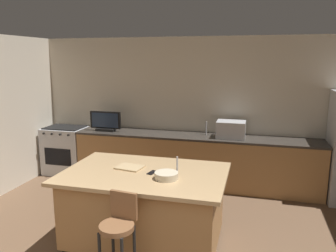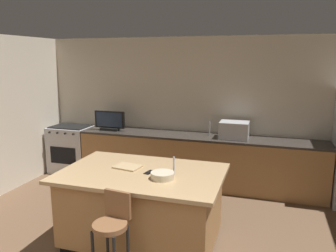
% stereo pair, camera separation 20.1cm
% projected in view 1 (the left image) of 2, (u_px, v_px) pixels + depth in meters
% --- Properties ---
extents(wall_back, '(6.60, 0.12, 2.63)m').
position_uv_depth(wall_back, '(200.00, 110.00, 6.13)').
color(wall_back, beige).
rests_on(wall_back, ground_plane).
extents(counter_back, '(4.33, 0.62, 0.92)m').
position_uv_depth(counter_back, '(194.00, 160.00, 5.95)').
color(counter_back, '#9E7042').
rests_on(counter_back, ground_plane).
extents(kitchen_island, '(1.93, 1.26, 0.92)m').
position_uv_depth(kitchen_island, '(145.00, 207.00, 4.04)').
color(kitchen_island, black).
rests_on(kitchen_island, ground_plane).
extents(range_oven, '(0.79, 0.63, 0.94)m').
position_uv_depth(range_oven, '(66.00, 150.00, 6.59)').
color(range_oven, '#B7BABF').
rests_on(range_oven, ground_plane).
extents(microwave, '(0.48, 0.36, 0.29)m').
position_uv_depth(microwave, '(231.00, 129.00, 5.67)').
color(microwave, '#B7BABF').
rests_on(microwave, counter_back).
extents(tv_monitor, '(0.59, 0.16, 0.37)m').
position_uv_depth(tv_monitor, '(106.00, 122.00, 6.19)').
color(tv_monitor, black).
rests_on(tv_monitor, counter_back).
extents(sink_faucet_back, '(0.02, 0.02, 0.24)m').
position_uv_depth(sink_faucet_back, '(206.00, 128.00, 5.88)').
color(sink_faucet_back, '#B2B2B7').
rests_on(sink_faucet_back, counter_back).
extents(sink_faucet_island, '(0.02, 0.02, 0.22)m').
position_uv_depth(sink_faucet_island, '(177.00, 166.00, 3.83)').
color(sink_faucet_island, '#B2B2B7').
rests_on(sink_faucet_island, kitchen_island).
extents(bar_stool_center, '(0.34, 0.35, 0.96)m').
position_uv_depth(bar_stool_center, '(119.00, 233.00, 3.25)').
color(bar_stool_center, brown).
rests_on(bar_stool_center, ground_plane).
extents(fruit_bowl, '(0.27, 0.27, 0.08)m').
position_uv_depth(fruit_bowl, '(166.00, 176.00, 3.72)').
color(fruit_bowl, beige).
rests_on(fruit_bowl, kitchen_island).
extents(cell_phone, '(0.10, 0.16, 0.01)m').
position_uv_depth(cell_phone, '(152.00, 172.00, 3.92)').
color(cell_phone, black).
rests_on(cell_phone, kitchen_island).
extents(tv_remote, '(0.10, 0.18, 0.02)m').
position_uv_depth(tv_remote, '(172.00, 177.00, 3.77)').
color(tv_remote, black).
rests_on(tv_remote, kitchen_island).
extents(cutting_board, '(0.35, 0.29, 0.02)m').
position_uv_depth(cutting_board, '(130.00, 167.00, 4.09)').
color(cutting_board, tan).
rests_on(cutting_board, kitchen_island).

